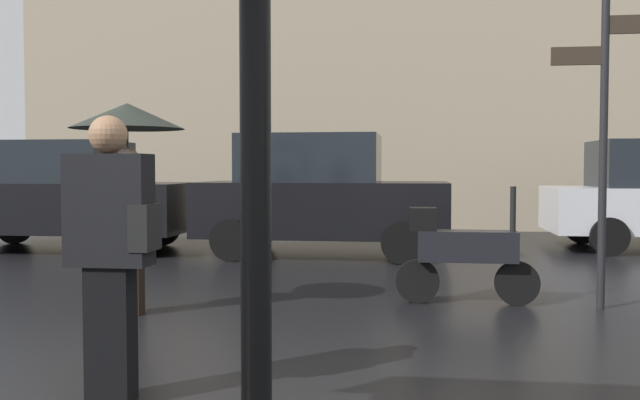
{
  "coord_description": "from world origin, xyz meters",
  "views": [
    {
      "loc": [
        0.78,
        -2.54,
        1.42
      ],
      "look_at": [
        -0.3,
        5.4,
        1.06
      ],
      "focal_mm": 39.23,
      "sensor_mm": 36.0,
      "label": 1
    }
  ],
  "objects_px": {
    "street_signpost": "(604,123)",
    "pedestrian_with_bag": "(112,241)",
    "pedestrian_with_umbrella": "(128,143)",
    "parked_scooter": "(463,251)",
    "parked_car_distant": "(58,195)",
    "parked_car_right": "(320,195)"
  },
  "relations": [
    {
      "from": "pedestrian_with_bag",
      "to": "pedestrian_with_umbrella",
      "type": "bearing_deg",
      "value": -23.91
    },
    {
      "from": "pedestrian_with_umbrella",
      "to": "pedestrian_with_bag",
      "type": "distance_m",
      "value": 2.72
    },
    {
      "from": "pedestrian_with_umbrella",
      "to": "street_signpost",
      "type": "height_order",
      "value": "street_signpost"
    },
    {
      "from": "parked_scooter",
      "to": "parked_car_distant",
      "type": "xyz_separation_m",
      "value": [
        -6.62,
        3.96,
        0.41
      ]
    },
    {
      "from": "parked_scooter",
      "to": "parked_car_distant",
      "type": "height_order",
      "value": "parked_car_distant"
    },
    {
      "from": "parked_scooter",
      "to": "street_signpost",
      "type": "relative_size",
      "value": 0.48
    },
    {
      "from": "parked_car_right",
      "to": "street_signpost",
      "type": "height_order",
      "value": "street_signpost"
    },
    {
      "from": "parked_scooter",
      "to": "parked_car_distant",
      "type": "relative_size",
      "value": 0.33
    },
    {
      "from": "parked_scooter",
      "to": "street_signpost",
      "type": "height_order",
      "value": "street_signpost"
    },
    {
      "from": "parked_car_right",
      "to": "street_signpost",
      "type": "xyz_separation_m",
      "value": [
        3.42,
        -3.97,
        0.88
      ]
    },
    {
      "from": "parked_car_right",
      "to": "street_signpost",
      "type": "distance_m",
      "value": 5.31
    },
    {
      "from": "parked_car_distant",
      "to": "street_signpost",
      "type": "xyz_separation_m",
      "value": [
        8.0,
        -4.02,
        0.91
      ]
    },
    {
      "from": "pedestrian_with_umbrella",
      "to": "parked_scooter",
      "type": "relative_size",
      "value": 1.38
    },
    {
      "from": "pedestrian_with_bag",
      "to": "parked_scooter",
      "type": "height_order",
      "value": "pedestrian_with_bag"
    },
    {
      "from": "pedestrian_with_umbrella",
      "to": "pedestrian_with_bag",
      "type": "height_order",
      "value": "pedestrian_with_umbrella"
    },
    {
      "from": "street_signpost",
      "to": "pedestrian_with_bag",
      "type": "bearing_deg",
      "value": -137.74
    },
    {
      "from": "pedestrian_with_umbrella",
      "to": "parked_scooter",
      "type": "xyz_separation_m",
      "value": [
        3.25,
        0.96,
        -1.1
      ]
    },
    {
      "from": "parked_scooter",
      "to": "parked_car_right",
      "type": "bearing_deg",
      "value": 135.04
    },
    {
      "from": "parked_scooter",
      "to": "street_signpost",
      "type": "distance_m",
      "value": 1.91
    },
    {
      "from": "parked_car_distant",
      "to": "pedestrian_with_umbrella",
      "type": "bearing_deg",
      "value": -56.48
    },
    {
      "from": "parked_car_right",
      "to": "parked_car_distant",
      "type": "relative_size",
      "value": 0.9
    },
    {
      "from": "pedestrian_with_umbrella",
      "to": "street_signpost",
      "type": "distance_m",
      "value": 4.72
    }
  ]
}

